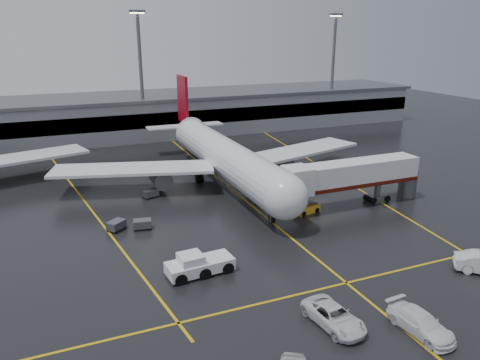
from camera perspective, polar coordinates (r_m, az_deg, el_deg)
name	(u,v)px	position (r m, az deg, el deg)	size (l,w,h in m)	color
ground	(248,203)	(60.59, 1.02, -2.84)	(220.00, 220.00, 0.00)	black
apron_line_centre	(248,203)	(60.59, 1.02, -2.83)	(0.25, 90.00, 0.02)	gold
apron_line_stop	(346,283)	(43.27, 13.05, -12.32)	(60.00, 0.25, 0.02)	gold
apron_line_left	(83,199)	(65.54, -18.92, -2.21)	(0.25, 70.00, 0.02)	gold
apron_line_right	(324,168)	(77.16, 10.33, 1.46)	(0.25, 70.00, 0.02)	gold
terminal	(161,113)	(103.80, -9.74, 8.14)	(122.00, 19.00, 8.60)	gray
light_mast_mid	(141,69)	(95.80, -12.21, 13.33)	(3.00, 1.20, 25.45)	#595B60
light_mast_right	(333,63)	(113.17, 11.46, 14.01)	(3.00, 1.20, 25.45)	#595B60
main_airliner	(222,155)	(67.89, -2.25, 3.17)	(48.80, 45.60, 14.10)	silver
jet_bridge	(353,177)	(60.12, 13.80, 0.42)	(19.90, 3.40, 6.05)	silver
pushback_tractor	(198,265)	(43.39, -5.21, -10.47)	(6.39, 3.11, 2.22)	silver
belt_loader	(307,209)	(57.80, 8.29, -3.54)	(3.48, 2.06, 2.07)	gold
service_van_a	(334,316)	(37.24, 11.56, -16.23)	(2.59, 5.61, 1.56)	silver
service_van_b	(421,323)	(38.25, 21.48, -16.16)	(2.26, 5.55, 1.61)	white
baggage_cart_a	(142,224)	(53.72, -12.01, -5.33)	(2.20, 1.63, 1.12)	#595B60
baggage_cart_b	(116,225)	(54.12, -15.08, -5.39)	(2.37, 2.28, 1.12)	#595B60
baggage_cart_c	(150,193)	(63.49, -11.04, -1.60)	(2.28, 1.80, 1.12)	#595B60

